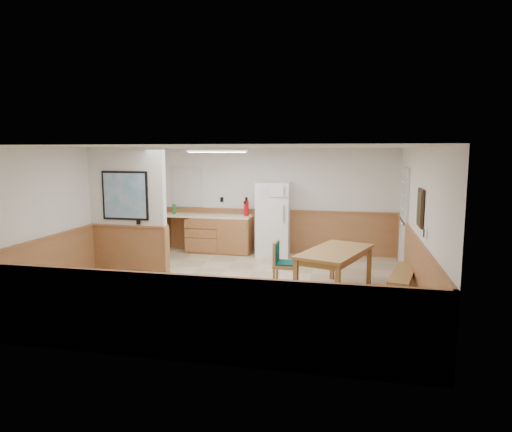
% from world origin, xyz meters
% --- Properties ---
extents(ground, '(6.00, 6.00, 0.00)m').
position_xyz_m(ground, '(0.00, 0.00, 0.00)').
color(ground, '#C8B08F').
rests_on(ground, ground).
extents(ceiling, '(6.00, 6.00, 0.02)m').
position_xyz_m(ceiling, '(0.00, 0.00, 2.50)').
color(ceiling, silver).
rests_on(ceiling, back_wall).
extents(back_wall, '(6.00, 0.02, 2.50)m').
position_xyz_m(back_wall, '(0.00, 3.00, 1.25)').
color(back_wall, white).
rests_on(back_wall, ground).
extents(right_wall, '(0.02, 6.00, 2.50)m').
position_xyz_m(right_wall, '(3.00, 0.00, 1.25)').
color(right_wall, white).
rests_on(right_wall, ground).
extents(left_wall, '(0.02, 6.00, 2.50)m').
position_xyz_m(left_wall, '(-3.00, 0.00, 1.25)').
color(left_wall, white).
rests_on(left_wall, ground).
extents(wainscot_back, '(6.00, 0.04, 1.00)m').
position_xyz_m(wainscot_back, '(0.00, 2.98, 0.50)').
color(wainscot_back, '#9F673F').
rests_on(wainscot_back, ground).
extents(wainscot_right, '(0.04, 6.00, 1.00)m').
position_xyz_m(wainscot_right, '(2.98, 0.00, 0.50)').
color(wainscot_right, '#9F673F').
rests_on(wainscot_right, ground).
extents(wainscot_left, '(0.04, 6.00, 1.00)m').
position_xyz_m(wainscot_left, '(-2.98, 0.00, 0.50)').
color(wainscot_left, '#9F673F').
rests_on(wainscot_left, ground).
extents(partition_wall, '(1.50, 0.20, 2.50)m').
position_xyz_m(partition_wall, '(-2.25, 0.19, 1.23)').
color(partition_wall, white).
rests_on(partition_wall, ground).
extents(kitchen_counter, '(2.20, 0.61, 1.00)m').
position_xyz_m(kitchen_counter, '(-1.21, 2.68, 0.46)').
color(kitchen_counter, '#A4603A').
rests_on(kitchen_counter, ground).
extents(exterior_door, '(0.07, 1.02, 2.15)m').
position_xyz_m(exterior_door, '(2.96, 1.90, 1.05)').
color(exterior_door, silver).
rests_on(exterior_door, ground).
extents(kitchen_window, '(0.80, 0.04, 1.00)m').
position_xyz_m(kitchen_window, '(-2.10, 2.98, 1.55)').
color(kitchen_window, silver).
rests_on(kitchen_window, back_wall).
extents(wall_painting, '(0.04, 0.50, 0.60)m').
position_xyz_m(wall_painting, '(2.97, -0.30, 1.55)').
color(wall_painting, '#301E13').
rests_on(wall_painting, right_wall).
extents(fluorescent_fixture, '(1.20, 0.30, 0.09)m').
position_xyz_m(fluorescent_fixture, '(-0.80, 1.30, 2.45)').
color(fluorescent_fixture, silver).
rests_on(fluorescent_fixture, ceiling).
extents(refrigerator, '(0.80, 0.74, 1.72)m').
position_xyz_m(refrigerator, '(0.14, 2.63, 0.86)').
color(refrigerator, white).
rests_on(refrigerator, ground).
extents(dining_table, '(1.35, 1.86, 0.75)m').
position_xyz_m(dining_table, '(1.67, 0.03, 0.66)').
color(dining_table, '#A67D3D').
rests_on(dining_table, ground).
extents(dining_bench, '(0.63, 1.50, 0.45)m').
position_xyz_m(dining_bench, '(2.79, -0.04, 0.34)').
color(dining_bench, '#A67D3D').
rests_on(dining_bench, ground).
extents(dining_chair, '(0.59, 0.43, 0.85)m').
position_xyz_m(dining_chair, '(0.72, 0.09, 0.50)').
color(dining_chair, '#A67D3D').
rests_on(dining_chair, ground).
extents(fire_extinguisher, '(0.15, 0.15, 0.45)m').
position_xyz_m(fire_extinguisher, '(-0.52, 2.72, 1.10)').
color(fire_extinguisher, red).
rests_on(fire_extinguisher, kitchen_counter).
extents(soap_bottle, '(0.10, 0.10, 0.25)m').
position_xyz_m(soap_bottle, '(-2.34, 2.72, 1.02)').
color(soap_bottle, '#1A902F').
rests_on(soap_bottle, kitchen_counter).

